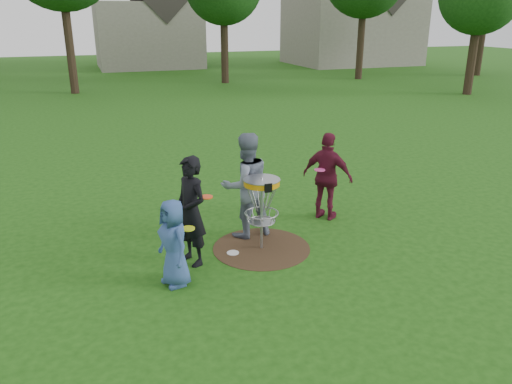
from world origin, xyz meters
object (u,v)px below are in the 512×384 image
object	(u,v)px
player_blue	(174,243)
player_maroon	(327,177)
player_grey	(246,185)
disc_golf_basket	(262,196)
player_black	(191,211)

from	to	relation	value
player_blue	player_maroon	distance (m)	3.89
player_blue	player_grey	xyz separation A→B (m)	(1.66, 1.42, 0.30)
disc_golf_basket	player_grey	bearing A→B (deg)	96.34
player_maroon	disc_golf_basket	distance (m)	2.00
player_blue	player_maroon	xyz separation A→B (m)	(3.51, 1.65, 0.21)
player_maroon	disc_golf_basket	bearing A→B (deg)	76.97
player_grey	player_maroon	bearing A→B (deg)	-179.90
player_grey	disc_golf_basket	size ratio (longest dim) A/B	1.47
player_maroon	disc_golf_basket	world-z (taller)	player_maroon
player_black	disc_golf_basket	size ratio (longest dim) A/B	1.38
player_black	player_grey	xyz separation A→B (m)	(1.24, 0.79, 0.07)
player_black	disc_golf_basket	bearing A→B (deg)	72.32
player_blue	disc_golf_basket	xyz separation A→B (m)	(1.73, 0.75, 0.31)
disc_golf_basket	player_blue	bearing A→B (deg)	-156.74
player_grey	player_black	bearing A→B (deg)	25.44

